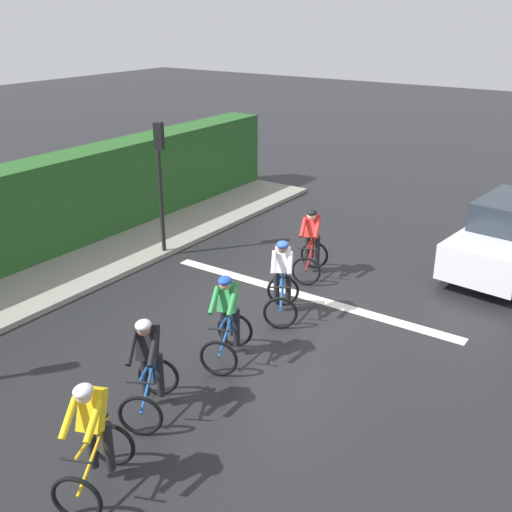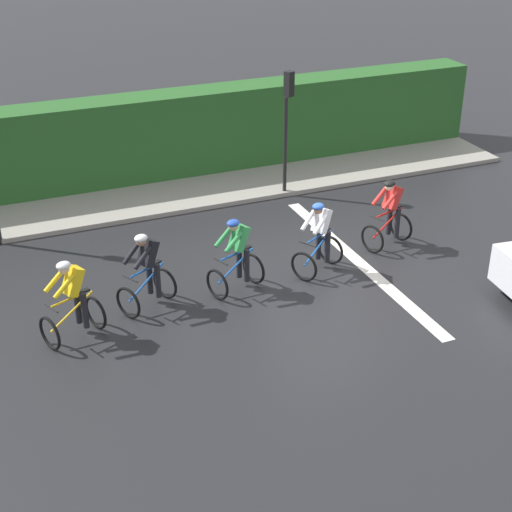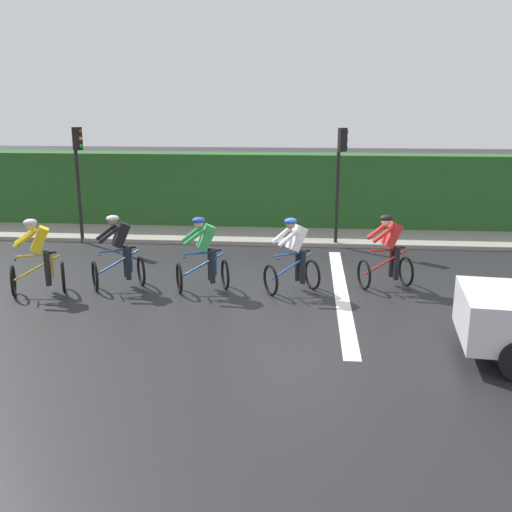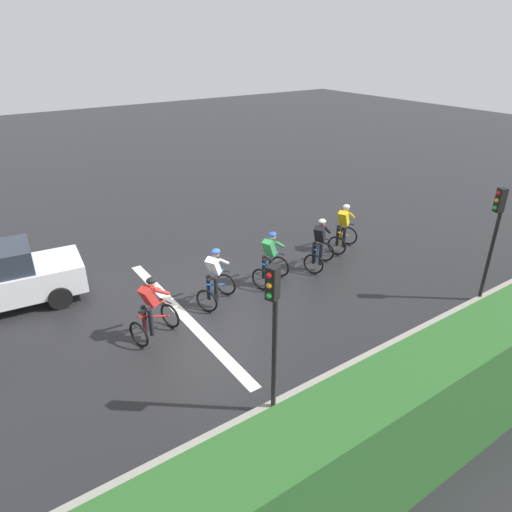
% 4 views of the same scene
% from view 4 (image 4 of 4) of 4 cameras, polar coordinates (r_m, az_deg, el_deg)
% --- Properties ---
extents(ground_plane, '(80.00, 80.00, 0.00)m').
position_cam_4_polar(ground_plane, '(13.04, -5.45, -6.14)').
color(ground_plane, black).
extents(sidewalk_kerb, '(2.80, 19.91, 0.12)m').
position_cam_4_polar(sidewalk_kerb, '(10.84, 19.42, -15.01)').
color(sidewalk_kerb, gray).
rests_on(sidewalk_kerb, ground).
extents(stone_wall_low, '(0.44, 19.91, 0.63)m').
position_cam_4_polar(stone_wall_low, '(10.35, 23.68, -16.30)').
color(stone_wall_low, gray).
rests_on(stone_wall_low, ground).
extents(hedge_wall, '(1.10, 19.91, 2.42)m').
position_cam_4_polar(hedge_wall, '(9.70, 26.12, -13.16)').
color(hedge_wall, '#265623').
rests_on(hedge_wall, ground).
extents(road_marking_stop_line, '(7.00, 0.30, 0.01)m').
position_cam_4_polar(road_marking_stop_line, '(12.71, -9.01, -7.30)').
color(road_marking_stop_line, silver).
rests_on(road_marking_stop_line, ground).
extents(cyclist_lead, '(1.04, 1.26, 1.66)m').
position_cam_4_polar(cyclist_lead, '(16.20, 10.82, 3.33)').
color(cyclist_lead, black).
rests_on(cyclist_lead, ground).
extents(cyclist_second, '(1.11, 1.27, 1.66)m').
position_cam_4_polar(cyclist_second, '(14.80, 7.91, 1.33)').
color(cyclist_second, black).
rests_on(cyclist_second, ground).
extents(cyclist_mid, '(1.01, 1.25, 1.66)m').
position_cam_4_polar(cyclist_mid, '(13.74, 1.80, -0.45)').
color(cyclist_mid, black).
rests_on(cyclist_mid, ground).
extents(cyclist_fourth, '(1.12, 1.27, 1.66)m').
position_cam_4_polar(cyclist_fourth, '(12.73, -5.10, -2.82)').
color(cyclist_fourth, black).
rests_on(cyclist_fourth, ground).
extents(cyclist_trailing, '(0.99, 1.24, 1.66)m').
position_cam_4_polar(cyclist_trailing, '(11.60, -12.81, -6.56)').
color(cyclist_trailing, black).
rests_on(cyclist_trailing, ground).
extents(car_white, '(2.22, 4.26, 1.76)m').
position_cam_4_polar(car_white, '(14.35, -29.17, -2.44)').
color(car_white, silver).
rests_on(car_white, ground).
extents(traffic_light_near_crossing, '(0.26, 0.30, 3.34)m').
position_cam_4_polar(traffic_light_near_crossing, '(8.39, 2.16, -8.00)').
color(traffic_light_near_crossing, black).
rests_on(traffic_light_near_crossing, ground).
extents(traffic_light_far_junction, '(0.26, 0.30, 3.34)m').
position_cam_4_polar(traffic_light_far_junction, '(13.79, 27.55, 3.06)').
color(traffic_light_far_junction, black).
rests_on(traffic_light_far_junction, ground).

